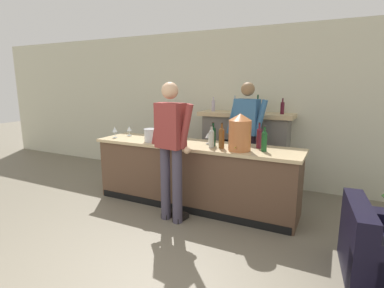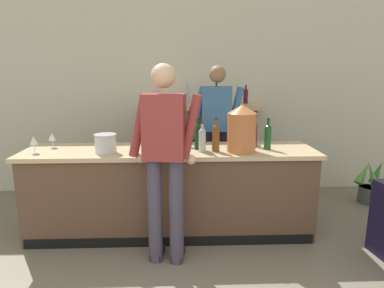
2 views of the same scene
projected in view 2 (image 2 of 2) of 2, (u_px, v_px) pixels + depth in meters
The scene contains 16 objects.
wall_back_panel at pixel (169, 98), 4.94m from camera, with size 12.00×0.07×2.75m.
bar_counter at pixel (171, 191), 3.73m from camera, with size 3.08×0.73×0.94m.
fireplace_stone at pixel (202, 149), 4.85m from camera, with size 1.62×0.52×1.62m.
potted_plant_corner at pixel (370, 185), 4.60m from camera, with size 0.39×0.40×0.61m.
person_customer at pixel (165, 157), 3.02m from camera, with size 0.65×0.35×1.82m.
person_bartender at pixel (217, 131), 4.31m from camera, with size 0.66×0.34×1.82m.
copper_dispenser at pixel (242, 128), 3.46m from camera, with size 0.30×0.33×0.48m.
ice_bucket_steel at pixel (106, 144), 3.44m from camera, with size 0.23×0.23×0.19m.
wine_bottle_merlot_tall at pixel (268, 136), 3.59m from camera, with size 0.07×0.07×0.33m.
wine_bottle_port_short at pixel (202, 139), 3.47m from camera, with size 0.07×0.07×0.31m.
wine_bottle_riesling_slim at pixel (254, 133), 3.73m from camera, with size 0.07×0.07×0.35m.
wine_bottle_burgundy_dark at pixel (198, 135), 3.60m from camera, with size 0.08×0.08×0.33m.
wine_bottle_chardonnay_pale at pixel (216, 137), 3.49m from camera, with size 0.08×0.08×0.35m.
wine_glass_near_bucket at pixel (187, 136), 3.70m from camera, with size 0.09×0.09×0.16m.
wine_glass_front_left at pixel (34, 141), 3.42m from camera, with size 0.08×0.08×0.18m.
wine_glass_front_right at pixel (52, 137), 3.67m from camera, with size 0.08×0.08×0.16m.
Camera 2 is at (0.14, -1.05, 1.76)m, focal length 32.00 mm.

